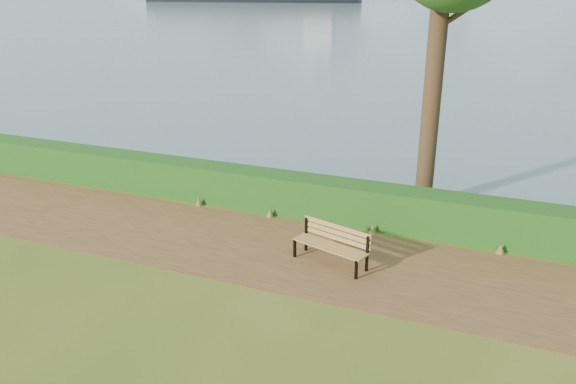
% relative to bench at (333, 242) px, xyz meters
% --- Properties ---
extents(ground, '(140.00, 140.00, 0.00)m').
position_rel_bench_xyz_m(ground, '(-1.15, -0.24, -0.49)').
color(ground, '#455D1A').
rests_on(ground, ground).
extents(path, '(40.00, 3.40, 0.01)m').
position_rel_bench_xyz_m(path, '(-1.15, 0.06, -0.48)').
color(path, brown).
rests_on(path, ground).
extents(hedge, '(32.00, 0.85, 1.00)m').
position_rel_bench_xyz_m(hedge, '(-1.15, 2.36, 0.01)').
color(hedge, '#194B15').
rests_on(hedge, ground).
extents(bench, '(1.75, 0.94, 0.84)m').
position_rel_bench_xyz_m(bench, '(0.00, 0.00, 0.00)').
color(bench, black).
rests_on(bench, ground).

